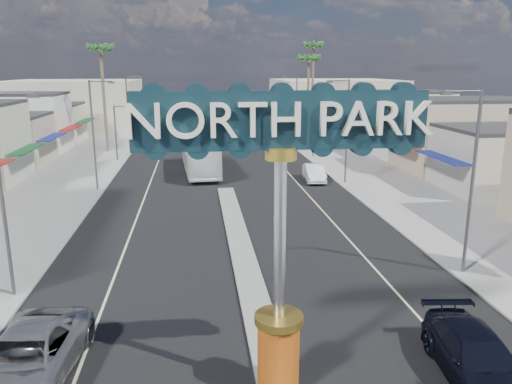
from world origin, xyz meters
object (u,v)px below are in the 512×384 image
object	(u,v)px
traffic_signal_left	(132,122)
suv_left	(27,358)
streetlight_r_near	(470,174)
palm_right_mid	(309,63)
streetlight_l_near	(5,186)
suv_right	(477,358)
streetlight_r_far	(295,107)
traffic_signal_right	(298,120)
gateway_sign	(280,210)
streetlight_r_mid	(345,126)
palm_left_far	(101,54)
palm_right_far	(313,51)
city_bus	(200,155)
streetlight_l_mid	(95,130)
car_parked_right	(314,173)
streetlight_l_far	(129,109)

from	to	relation	value
traffic_signal_left	suv_left	bearing A→B (deg)	-88.26
streetlight_r_near	palm_right_mid	xyz separation A→B (m)	(2.57, 46.00, 5.54)
streetlight_l_near	suv_right	distance (m)	19.28
palm_right_mid	suv_right	xyz separation A→B (m)	(-6.54, -54.24, -9.80)
streetlight_r_far	traffic_signal_left	bearing A→B (deg)	-157.80
streetlight_l_near	streetlight_r_far	size ratio (longest dim) A/B	1.00
traffic_signal_right	suv_right	bearing A→B (deg)	-93.69
gateway_sign	palm_right_mid	size ratio (longest dim) A/B	0.76
suv_left	streetlight_r_mid	bearing A→B (deg)	60.68
traffic_signal_left	palm_left_far	distance (m)	10.14
streetlight_l_near	suv_left	xyz separation A→B (m)	(2.48, -6.59, -4.21)
palm_right_far	city_bus	xyz separation A→B (m)	(-17.00, -25.28, -10.67)
streetlight_r_far	palm_right_mid	bearing A→B (deg)	57.31
palm_right_far	suv_right	distance (m)	61.93
palm_right_mid	palm_left_far	bearing A→B (deg)	-167.01
suv_left	palm_right_far	bearing A→B (deg)	73.95
suv_right	streetlight_l_mid	bearing A→B (deg)	126.96
streetlight_r_far	streetlight_l_mid	bearing A→B (deg)	-133.48
traffic_signal_right	car_parked_right	world-z (taller)	traffic_signal_right
palm_right_far	suv_left	world-z (taller)	palm_right_far
traffic_signal_right	palm_left_far	distance (m)	24.09
palm_left_far	suv_left	world-z (taller)	palm_left_far
gateway_sign	suv_left	size ratio (longest dim) A/B	1.49
palm_left_far	suv_left	distance (m)	48.05
streetlight_r_far	city_bus	world-z (taller)	streetlight_r_far
suv_right	palm_right_mid	bearing A→B (deg)	89.20
traffic_signal_left	traffic_signal_right	world-z (taller)	same
gateway_sign	palm_left_far	world-z (taller)	palm_left_far
gateway_sign	palm_left_far	xyz separation A→B (m)	(-13.00, 48.02, 5.57)
streetlight_l_near	streetlight_r_near	bearing A→B (deg)	0.00
streetlight_r_near	car_parked_right	bearing A→B (deg)	96.12
gateway_sign	palm_right_far	world-z (taller)	palm_right_far
streetlight_r_near	streetlight_r_mid	world-z (taller)	same
suv_left	car_parked_right	distance (m)	32.29
city_bus	streetlight_l_near	bearing A→B (deg)	-111.33
palm_left_far	gateway_sign	bearing A→B (deg)	-74.85
traffic_signal_left	city_bus	bearing A→B (deg)	-45.35
palm_left_far	palm_right_mid	xyz separation A→B (m)	(26.00, 6.00, -0.90)
palm_right_mid	traffic_signal_left	bearing A→B (deg)	-151.58
streetlight_r_near	streetlight_r_far	distance (m)	42.00
streetlight_l_mid	palm_right_mid	size ratio (longest dim) A/B	0.74
streetlight_r_mid	streetlight_r_far	distance (m)	22.00
traffic_signal_left	streetlight_l_mid	size ratio (longest dim) A/B	0.67
streetlight_r_far	car_parked_right	distance (m)	21.17
streetlight_r_near	suv_left	xyz separation A→B (m)	(-18.38, -6.59, -4.21)
palm_left_far	palm_right_mid	distance (m)	26.70
gateway_sign	streetlight_r_near	distance (m)	13.19
streetlight_l_far	suv_left	world-z (taller)	streetlight_l_far
streetlight_l_mid	suv_left	bearing A→B (deg)	-84.67
palm_right_mid	city_bus	distance (m)	25.99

